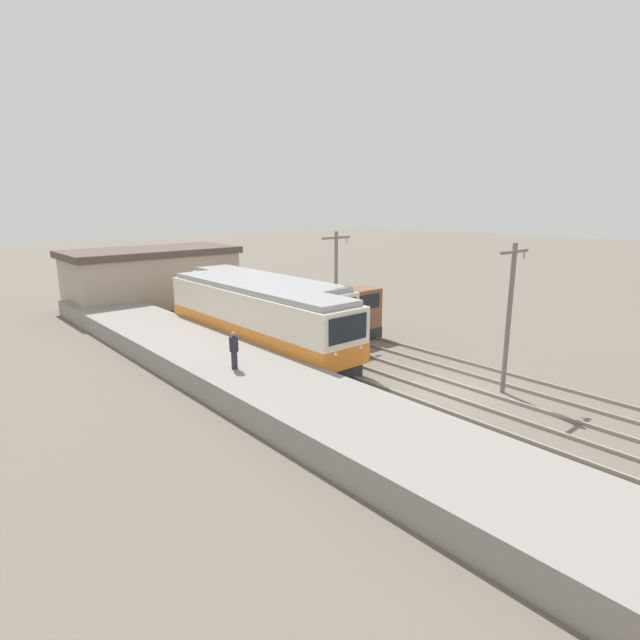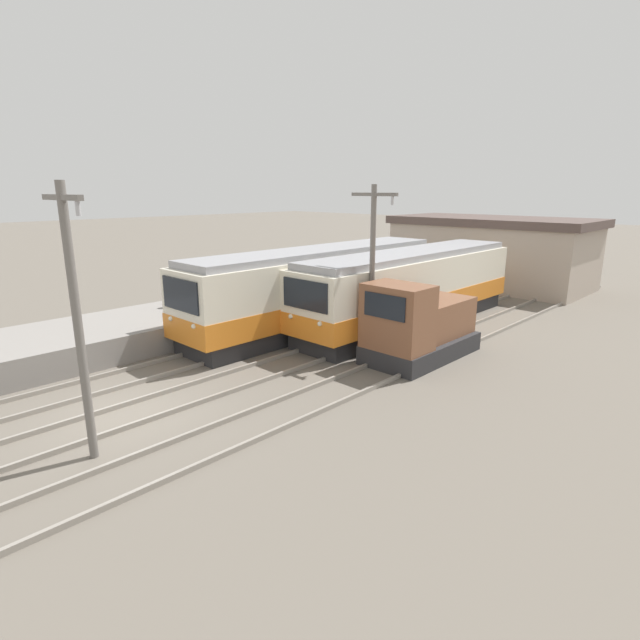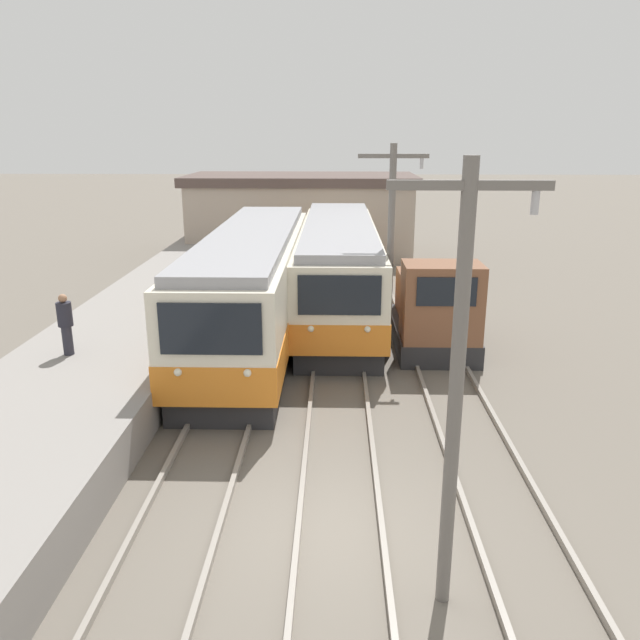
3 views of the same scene
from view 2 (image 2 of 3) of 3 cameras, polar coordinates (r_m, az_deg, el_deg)
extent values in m
plane|color=#665E54|center=(15.36, -21.20, -9.96)|extent=(200.00, 200.00, 0.00)
cube|color=gray|center=(20.76, -28.74, -2.92)|extent=(4.50, 54.00, 1.05)
cube|color=gray|center=(18.23, -25.71, -6.32)|extent=(0.10, 60.00, 0.14)
cube|color=gray|center=(16.95, -23.96, -7.66)|extent=(0.10, 60.00, 0.14)
cube|color=gray|center=(15.78, -22.04, -9.11)|extent=(0.10, 60.00, 0.14)
cube|color=gray|center=(14.57, -19.65, -10.89)|extent=(0.10, 60.00, 0.14)
cube|color=gray|center=(13.31, -16.53, -13.14)|extent=(0.10, 60.00, 0.14)
cube|color=gray|center=(12.21, -13.03, -15.57)|extent=(0.10, 60.00, 0.14)
cube|color=#28282B|center=(23.13, 0.02, 0.14)|extent=(2.58, 13.63, 0.70)
cube|color=silver|center=(22.77, 0.02, 4.21)|extent=(2.80, 14.20, 2.64)
cube|color=orange|center=(22.94, 0.02, 2.14)|extent=(2.84, 14.24, 0.95)
cube|color=black|center=(18.32, -15.68, 2.78)|extent=(2.24, 0.06, 1.16)
sphere|color=silver|center=(19.18, -16.68, 0.15)|extent=(0.18, 0.18, 0.18)
sphere|color=silver|center=(17.89, -14.23, -0.70)|extent=(0.18, 0.18, 0.18)
cube|color=#939399|center=(22.55, 0.02, 7.86)|extent=(2.46, 13.63, 0.28)
cube|color=#28282B|center=(23.84, 10.22, 0.35)|extent=(2.58, 13.16, 0.70)
cube|color=silver|center=(23.50, 10.39, 4.11)|extent=(2.80, 13.71, 2.49)
cube|color=orange|center=(23.66, 10.30, 2.22)|extent=(2.84, 13.75, 0.89)
cube|color=black|center=(18.17, -1.74, 2.89)|extent=(2.24, 0.06, 1.09)
sphere|color=silver|center=(18.92, -3.37, 0.41)|extent=(0.18, 0.18, 0.18)
sphere|color=silver|center=(17.86, -0.02, -0.43)|extent=(0.18, 0.18, 0.18)
cube|color=#939399|center=(23.30, 10.55, 7.46)|extent=(2.46, 13.16, 0.28)
cube|color=#28282B|center=(19.30, 11.49, -3.11)|extent=(2.40, 4.80, 0.70)
cube|color=brown|center=(17.59, 8.85, 0.35)|extent=(2.28, 1.53, 2.30)
cube|color=black|center=(16.85, 7.36, 1.54)|extent=(1.68, 0.04, 0.83)
cube|color=brown|center=(19.65, 12.85, 0.31)|extent=(1.92, 3.16, 1.40)
cylinder|color=black|center=(19.45, 13.01, 3.03)|extent=(0.16, 0.16, 0.50)
cylinder|color=slate|center=(12.28, -25.90, -0.84)|extent=(0.20, 0.20, 6.34)
cube|color=slate|center=(11.92, -27.43, 12.34)|extent=(2.00, 0.12, 0.12)
cylinder|color=#B2B2B7|center=(11.17, -25.93, 11.43)|extent=(0.10, 0.10, 0.30)
cylinder|color=slate|center=(18.52, 5.96, 5.34)|extent=(0.20, 0.20, 6.34)
cube|color=slate|center=(18.28, 6.20, 14.09)|extent=(2.00, 0.12, 0.12)
cylinder|color=#B2B2B7|center=(17.81, 8.27, 13.37)|extent=(0.10, 0.10, 0.30)
cylinder|color=#282833|center=(23.37, -15.68, 2.48)|extent=(0.26, 0.26, 0.78)
cylinder|color=#23232D|center=(23.24, -15.80, 4.17)|extent=(0.38, 0.38, 0.63)
sphere|color=#9E7051|center=(23.17, -15.87, 5.20)|extent=(0.22, 0.22, 0.22)
cube|color=#AD9E8E|center=(35.08, 18.88, 7.02)|extent=(12.00, 6.00, 3.93)
cube|color=#51423D|center=(34.89, 19.18, 10.62)|extent=(12.60, 6.30, 0.50)
camera|label=1|loc=(30.92, -58.85, 11.12)|focal=28.00mm
camera|label=3|loc=(13.41, -63.50, 8.58)|focal=35.00mm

